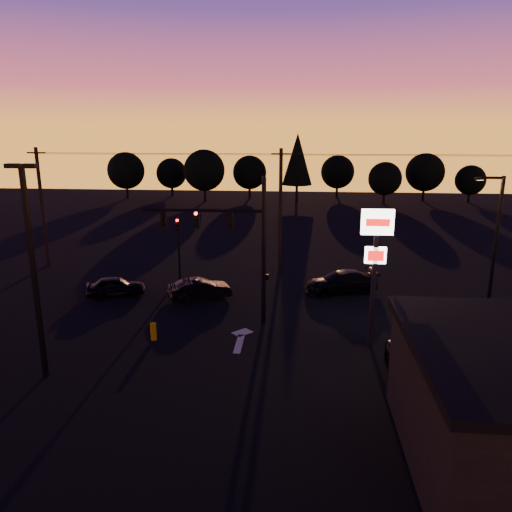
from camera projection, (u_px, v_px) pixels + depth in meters
The scene contains 24 objects.
ground at pixel (226, 352), 23.98m from camera, with size 120.00×120.00×0.00m, color black.
lane_arrow at pixel (241, 338), 25.54m from camera, with size 1.20×3.10×0.01m.
traffic_signal_mast at pixel (234, 234), 26.57m from camera, with size 6.79×0.52×8.58m.
secondary_signal at pixel (178, 239), 34.73m from camera, with size 0.30×0.31×4.35m.
parking_lot_light at pixel (32, 259), 20.37m from camera, with size 1.25×0.30×9.14m.
pylon_sign at pixel (376, 249), 23.59m from camera, with size 1.50×0.28×6.80m.
streetlight at pixel (494, 242), 26.99m from camera, with size 1.55×0.35×8.00m.
utility_pole_0 at pixel (42, 207), 37.62m from camera, with size 1.40×0.26×9.00m.
utility_pole_1 at pixel (280, 210), 36.12m from camera, with size 1.40×0.26×9.00m.
power_wires at pixel (281, 154), 35.11m from camera, with size 36.00×1.22×0.07m.
bollard at pixel (153, 331), 25.26m from camera, with size 0.30×0.30×0.90m, color #CAA300.
tree_0 at pixel (126, 171), 72.93m from camera, with size 5.36×5.36×6.74m.
tree_1 at pixel (171, 173), 75.48m from camera, with size 4.54×4.54×5.71m.
tree_2 at pixel (204, 170), 69.93m from camera, with size 5.77×5.78×7.26m.
tree_3 at pixel (250, 172), 73.44m from camera, with size 4.95×4.95×6.22m.
tree_4 at pixel (297, 159), 69.41m from camera, with size 4.18×4.18×9.50m.
tree_5 at pixel (338, 172), 74.29m from camera, with size 4.95×4.95×6.22m.
tree_6 at pixel (385, 179), 68.09m from camera, with size 4.54×4.54×5.71m.
tree_7 at pixel (425, 172), 70.32m from camera, with size 5.36×5.36×6.74m.
tree_8 at pixel (470, 180), 69.10m from camera, with size 4.12×4.12×5.19m.
car_left at pixel (116, 286), 31.77m from camera, with size 1.46×3.63×1.24m, color black.
car_mid at pixel (200, 289), 31.19m from camera, with size 1.35×3.88×1.28m, color black.
car_right at pixel (341, 282), 32.41m from camera, with size 1.94×4.78×1.39m, color black.
suv_parked at pixel (413, 366), 21.27m from camera, with size 2.11×4.57×1.27m, color black.
Camera 1 is at (3.31, -21.79, 10.61)m, focal length 35.00 mm.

